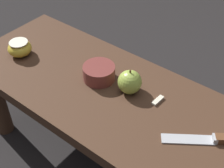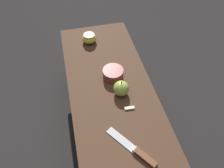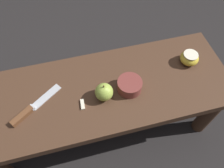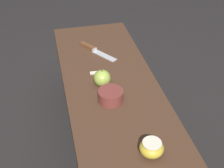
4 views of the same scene
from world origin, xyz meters
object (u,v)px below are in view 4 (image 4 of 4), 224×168
(apple_cut, at_px, (152,148))
(bowl, at_px, (111,96))
(wooden_bench, at_px, (111,95))
(apple_whole, at_px, (102,78))
(knife, at_px, (92,49))

(apple_cut, distance_m, bowl, 0.32)
(wooden_bench, relative_size, apple_whole, 13.72)
(wooden_bench, bearing_deg, apple_whole, -78.83)
(apple_whole, bearing_deg, apple_cut, 11.30)
(apple_whole, distance_m, apple_cut, 0.43)
(wooden_bench, xyz_separation_m, apple_cut, (0.43, 0.04, 0.10))
(apple_whole, xyz_separation_m, apple_cut, (0.42, 0.08, -0.01))
(apple_cut, xyz_separation_m, bowl, (-0.31, -0.07, -0.00))
(knife, xyz_separation_m, apple_whole, (0.31, -0.01, 0.03))
(apple_whole, distance_m, bowl, 0.12)
(wooden_bench, height_order, knife, knife)
(wooden_bench, xyz_separation_m, knife, (-0.30, -0.03, 0.08))
(wooden_bench, relative_size, apple_cut, 13.80)
(apple_cut, bearing_deg, apple_whole, -168.70)
(bowl, bearing_deg, apple_whole, -173.75)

